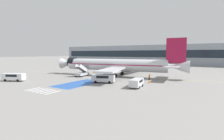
# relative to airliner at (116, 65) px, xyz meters

# --- Properties ---
(ground_plane) EXTENTS (600.00, 600.00, 0.00)m
(ground_plane) POSITION_rel_airliner_xyz_m (-2.52, -0.68, -3.43)
(ground_plane) COLOR gray
(apron_leadline_yellow) EXTENTS (74.93, 11.00, 0.01)m
(apron_leadline_yellow) POSITION_rel_airliner_xyz_m (-0.70, -0.10, -3.42)
(apron_leadline_yellow) COLOR gold
(apron_leadline_yellow) RESTS_ON ground_plane
(apron_stand_patch_blue) EXTENTS (5.97, 12.47, 0.01)m
(apron_stand_patch_blue) POSITION_rel_airliner_xyz_m (-0.70, -15.77, -3.42)
(apron_stand_patch_blue) COLOR #2856A8
(apron_stand_patch_blue) RESTS_ON ground_plane
(apron_walkway_bar_0) EXTENTS (0.44, 3.60, 0.01)m
(apron_walkway_bar_0) POSITION_rel_airliner_xyz_m (-4.30, -25.08, -3.42)
(apron_walkway_bar_0) COLOR silver
(apron_walkway_bar_0) RESTS_ON ground_plane
(apron_walkway_bar_1) EXTENTS (0.44, 3.60, 0.01)m
(apron_walkway_bar_1) POSITION_rel_airliner_xyz_m (-3.10, -25.08, -3.42)
(apron_walkway_bar_1) COLOR silver
(apron_walkway_bar_1) RESTS_ON ground_plane
(apron_walkway_bar_2) EXTENTS (0.44, 3.60, 0.01)m
(apron_walkway_bar_2) POSITION_rel_airliner_xyz_m (-1.90, -25.08, -3.42)
(apron_walkway_bar_2) COLOR silver
(apron_walkway_bar_2) RESTS_ON ground_plane
(apron_walkway_bar_3) EXTENTS (0.44, 3.60, 0.01)m
(apron_walkway_bar_3) POSITION_rel_airliner_xyz_m (-0.70, -25.08, -3.42)
(apron_walkway_bar_3) COLOR silver
(apron_walkway_bar_3) RESTS_ON ground_plane
(apron_walkway_bar_4) EXTENTS (0.44, 3.60, 0.01)m
(apron_walkway_bar_4) POSITION_rel_airliner_xyz_m (0.50, -25.08, -3.42)
(apron_walkway_bar_4) COLOR silver
(apron_walkway_bar_4) RESTS_ON ground_plane
(apron_walkway_bar_5) EXTENTS (0.44, 3.60, 0.01)m
(apron_walkway_bar_5) POSITION_rel_airliner_xyz_m (1.70, -25.08, -3.42)
(apron_walkway_bar_5) COLOR silver
(apron_walkway_bar_5) RESTS_ON ground_plane
(airliner) EXTENTS (41.04, 32.46, 10.99)m
(airliner) POSITION_rel_airliner_xyz_m (0.00, 0.00, 0.00)
(airliner) COLOR silver
(airliner) RESTS_ON ground_plane
(boarding_stairs_forward) EXTENTS (2.86, 5.45, 3.86)m
(boarding_stairs_forward) POSITION_rel_airliner_xyz_m (-8.70, -5.63, -2.46)
(boarding_stairs_forward) COLOR #ADB2BA
(boarding_stairs_forward) RESTS_ON ground_plane
(fuel_tanker) EXTENTS (3.47, 8.95, 3.53)m
(fuel_tanker) POSITION_rel_airliner_xyz_m (5.29, 24.40, -1.64)
(fuel_tanker) COLOR #38383D
(fuel_tanker) RESTS_ON ground_plane
(service_van_0) EXTENTS (5.67, 3.70, 1.98)m
(service_van_0) POSITION_rel_airliner_xyz_m (3.55, -11.98, -2.23)
(service_van_0) COLOR silver
(service_van_0) RESTS_ON ground_plane
(service_van_1) EXTENTS (5.72, 3.97, 1.94)m
(service_van_1) POSITION_rel_airliner_xyz_m (-17.01, -21.69, -2.25)
(service_van_1) COLOR silver
(service_van_1) RESTS_ON ground_plane
(service_van_2) EXTENTS (2.56, 5.07, 1.72)m
(service_van_2) POSITION_rel_airliner_xyz_m (12.38, -12.74, -2.37)
(service_van_2) COLOR silver
(service_van_2) RESTS_ON ground_plane
(ground_crew_0) EXTENTS (0.49, 0.39, 1.58)m
(ground_crew_0) POSITION_rel_airliner_xyz_m (11.27, -2.00, -2.52)
(ground_crew_0) COLOR black
(ground_crew_0) RESTS_ON ground_plane
(ground_crew_1) EXTENTS (0.49, 0.43, 1.72)m
(ground_crew_1) POSITION_rel_airliner_xyz_m (1.75, -5.88, -2.44)
(ground_crew_1) COLOR black
(ground_crew_1) RESTS_ON ground_plane
(ground_crew_2) EXTENTS (0.43, 0.23, 1.60)m
(ground_crew_2) POSITION_rel_airliner_xyz_m (-5.10, -4.57, -2.52)
(ground_crew_2) COLOR black
(ground_crew_2) RESTS_ON ground_plane
(traffic_cone_0) EXTENTS (0.62, 0.62, 0.68)m
(traffic_cone_0) POSITION_rel_airliner_xyz_m (12.84, -6.38, -3.08)
(traffic_cone_0) COLOR orange
(traffic_cone_0) RESTS_ON ground_plane
(terminal_building) EXTENTS (126.73, 12.10, 12.04)m
(terminal_building) POSITION_rel_airliner_xyz_m (-15.49, 64.16, 2.60)
(terminal_building) COLOR #89939E
(terminal_building) RESTS_ON ground_plane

